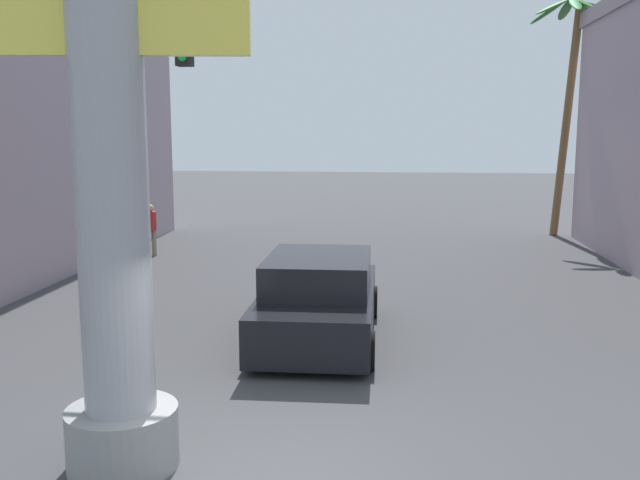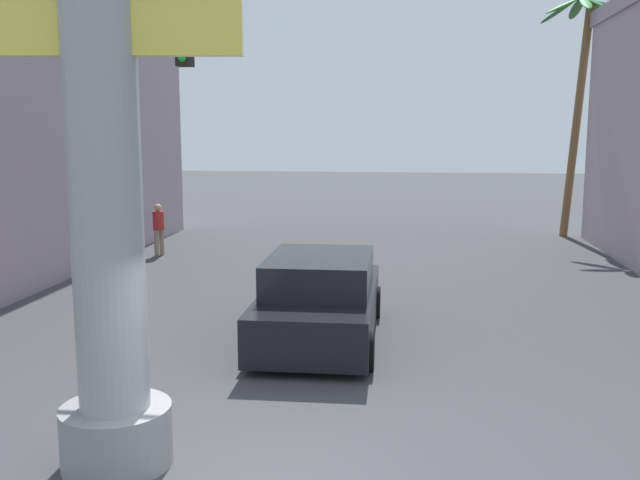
# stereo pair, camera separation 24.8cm
# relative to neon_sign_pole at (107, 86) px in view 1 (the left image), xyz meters

# --- Properties ---
(ground_plane) EXTENTS (93.85, 93.85, 0.00)m
(ground_plane) POSITION_rel_neon_sign_pole_xyz_m (1.80, 9.85, -4.30)
(ground_plane) COLOR #424244
(neon_sign_pole) EXTENTS (3.01, 1.27, 9.66)m
(neon_sign_pole) POSITION_rel_neon_sign_pole_xyz_m (0.00, 0.00, 0.00)
(neon_sign_pole) COLOR #9E9EA3
(neon_sign_pole) RESTS_ON ground
(traffic_light_mast) EXTENTS (5.74, 0.32, 5.71)m
(traffic_light_mast) POSITION_rel_neon_sign_pole_xyz_m (-3.27, 3.68, -0.21)
(traffic_light_mast) COLOR #333333
(traffic_light_mast) RESTS_ON ground
(car_lead) EXTENTS (2.20, 4.76, 1.56)m
(car_lead) POSITION_rel_neon_sign_pole_xyz_m (1.66, 5.27, -3.56)
(car_lead) COLOR black
(car_lead) RESTS_ON ground
(palm_tree_far_right) EXTENTS (2.91, 2.98, 8.43)m
(palm_tree_far_right) POSITION_rel_neon_sign_pole_xyz_m (9.01, 19.24, 1.45)
(palm_tree_far_right) COLOR brown
(palm_tree_far_right) RESTS_ON ground
(pedestrian_far_left) EXTENTS (0.47, 0.47, 1.58)m
(pedestrian_far_left) POSITION_rel_neon_sign_pole_xyz_m (-4.39, 13.31, -3.38)
(pedestrian_far_left) COLOR gray
(pedestrian_far_left) RESTS_ON ground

